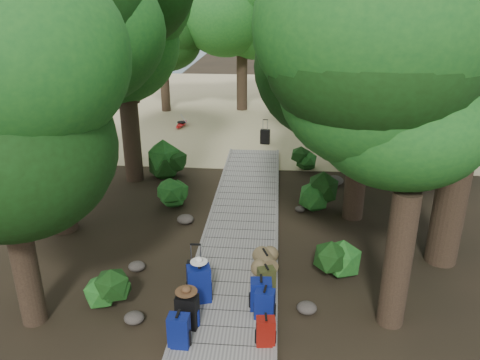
# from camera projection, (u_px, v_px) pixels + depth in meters

# --- Properties ---
(ground) EXTENTS (120.00, 120.00, 0.00)m
(ground) POSITION_uv_depth(u_px,v_px,m) (241.00, 233.00, 12.73)
(ground) COLOR black
(ground) RESTS_ON ground
(sand_beach) EXTENTS (40.00, 22.00, 0.02)m
(sand_beach) POSITION_uv_depth(u_px,v_px,m) (262.00, 105.00, 27.54)
(sand_beach) COLOR tan
(sand_beach) RESTS_ON ground
(boardwalk) EXTENTS (2.00, 12.00, 0.12)m
(boardwalk) POSITION_uv_depth(u_px,v_px,m) (244.00, 215.00, 13.63)
(boardwalk) COLOR gray
(boardwalk) RESTS_ON ground
(backpack_left_a) EXTENTS (0.39, 0.28, 0.71)m
(backpack_left_a) POSITION_uv_depth(u_px,v_px,m) (179.00, 329.00, 8.37)
(backpack_left_a) COLOR navy
(backpack_left_a) RESTS_ON boardwalk
(backpack_left_b) EXTENTS (0.44, 0.34, 0.75)m
(backpack_left_b) POSITION_uv_depth(u_px,v_px,m) (187.00, 310.00, 8.87)
(backpack_left_b) COLOR black
(backpack_left_b) RESTS_ON boardwalk
(backpack_left_c) EXTENTS (0.55, 0.46, 0.88)m
(backpack_left_c) POSITION_uv_depth(u_px,v_px,m) (199.00, 282.00, 9.61)
(backpack_left_c) COLOR navy
(backpack_left_c) RESTS_ON boardwalk
(backpack_right_a) EXTENTS (0.36, 0.27, 0.61)m
(backpack_right_a) POSITION_uv_depth(u_px,v_px,m) (266.00, 330.00, 8.43)
(backpack_right_a) COLOR maroon
(backpack_right_a) RESTS_ON boardwalk
(backpack_right_b) EXTENTS (0.41, 0.31, 0.68)m
(backpack_right_b) POSITION_uv_depth(u_px,v_px,m) (265.00, 303.00, 9.12)
(backpack_right_b) COLOR navy
(backpack_right_b) RESTS_ON boardwalk
(backpack_right_c) EXTENTS (0.44, 0.33, 0.72)m
(backpack_right_c) POSITION_uv_depth(u_px,v_px,m) (261.00, 293.00, 9.38)
(backpack_right_c) COLOR navy
(backpack_right_c) RESTS_ON boardwalk
(backpack_right_d) EXTENTS (0.42, 0.36, 0.55)m
(backpack_right_d) POSITION_uv_depth(u_px,v_px,m) (266.00, 277.00, 10.05)
(backpack_right_d) COLOR #3D411E
(backpack_right_d) RESTS_ON boardwalk
(duffel_right_khaki) EXTENTS (0.62, 0.75, 0.43)m
(duffel_right_khaki) POSITION_uv_depth(u_px,v_px,m) (265.00, 261.00, 10.78)
(duffel_right_khaki) COLOR olive
(duffel_right_khaki) RESTS_ON boardwalk
(suitcase_on_boardwalk) EXTENTS (0.41, 0.24, 0.63)m
(suitcase_on_boardwalk) POSITION_uv_depth(u_px,v_px,m) (197.00, 275.00, 10.05)
(suitcase_on_boardwalk) COLOR black
(suitcase_on_boardwalk) RESTS_ON boardwalk
(lone_suitcase_on_sand) EXTENTS (0.43, 0.29, 0.63)m
(lone_suitcase_on_sand) POSITION_uv_depth(u_px,v_px,m) (265.00, 137.00, 20.20)
(lone_suitcase_on_sand) COLOR black
(lone_suitcase_on_sand) RESTS_ON sand_beach
(hat_brown) EXTENTS (0.42, 0.42, 0.13)m
(hat_brown) POSITION_uv_depth(u_px,v_px,m) (186.00, 289.00, 8.74)
(hat_brown) COLOR #51351E
(hat_brown) RESTS_ON backpack_left_b
(hat_white) EXTENTS (0.36, 0.36, 0.12)m
(hat_white) POSITION_uv_depth(u_px,v_px,m) (199.00, 259.00, 9.48)
(hat_white) COLOR silver
(hat_white) RESTS_ON backpack_left_c
(kayak) EXTENTS (0.94, 3.07, 0.30)m
(kayak) POSITION_uv_depth(u_px,v_px,m) (181.00, 123.00, 22.93)
(kayak) COLOR red
(kayak) RESTS_ON sand_beach
(sun_lounger) EXTENTS (1.19, 2.08, 0.64)m
(sun_lounger) POSITION_uv_depth(u_px,v_px,m) (314.00, 129.00, 21.37)
(sun_lounger) COLOR silver
(sun_lounger) RESTS_ON sand_beach
(tree_right_a) EXTENTS (4.41, 4.41, 7.36)m
(tree_right_a) POSITION_uv_depth(u_px,v_px,m) (415.00, 145.00, 7.95)
(tree_right_a) COLOR black
(tree_right_a) RESTS_ON ground
(tree_right_b) EXTENTS (5.89, 5.89, 10.52)m
(tree_right_b) POSITION_uv_depth(u_px,v_px,m) (480.00, 37.00, 9.50)
(tree_right_b) COLOR black
(tree_right_b) RESTS_ON ground
(tree_right_c) EXTENTS (4.86, 4.86, 8.42)m
(tree_right_c) POSITION_uv_depth(u_px,v_px,m) (366.00, 71.00, 12.12)
(tree_right_c) COLOR black
(tree_right_c) RESTS_ON ground
(tree_right_d) EXTENTS (5.28, 5.28, 9.68)m
(tree_right_d) POSITION_uv_depth(u_px,v_px,m) (435.00, 37.00, 14.26)
(tree_right_d) COLOR black
(tree_right_d) RESTS_ON ground
(tree_right_e) EXTENTS (5.33, 5.33, 9.59)m
(tree_right_e) POSITION_uv_depth(u_px,v_px,m) (363.00, 32.00, 16.94)
(tree_right_e) COLOR black
(tree_right_e) RESTS_ON ground
(tree_right_f) EXTENTS (5.07, 5.07, 9.04)m
(tree_right_f) POSITION_uv_depth(u_px,v_px,m) (418.00, 35.00, 18.96)
(tree_right_f) COLOR black
(tree_right_f) RESTS_ON ground
(tree_left_a) EXTENTS (4.10, 4.10, 6.83)m
(tree_left_a) POSITION_uv_depth(u_px,v_px,m) (4.00, 159.00, 8.08)
(tree_left_a) COLOR black
(tree_left_a) RESTS_ON ground
(tree_left_b) EXTENTS (5.60, 5.60, 10.08)m
(tree_left_b) POSITION_uv_depth(u_px,v_px,m) (36.00, 41.00, 11.10)
(tree_left_b) COLOR black
(tree_left_b) RESTS_ON ground
(tree_left_c) EXTENTS (5.02, 5.02, 8.73)m
(tree_left_c) POSITION_uv_depth(u_px,v_px,m) (124.00, 52.00, 14.84)
(tree_left_c) COLOR black
(tree_left_c) RESTS_ON ground
(tree_back_a) EXTENTS (4.84, 4.84, 8.38)m
(tree_back_a) POSITION_uv_depth(u_px,v_px,m) (242.00, 32.00, 24.81)
(tree_back_a) COLOR black
(tree_back_a) RESTS_ON ground
(tree_back_b) EXTENTS (4.91, 4.91, 8.76)m
(tree_back_b) POSITION_uv_depth(u_px,v_px,m) (302.00, 26.00, 26.37)
(tree_back_b) COLOR black
(tree_back_b) RESTS_ON ground
(tree_back_c) EXTENTS (5.53, 5.53, 9.96)m
(tree_back_c) POSITION_uv_depth(u_px,v_px,m) (352.00, 16.00, 25.37)
(tree_back_c) COLOR black
(tree_back_c) RESTS_ON ground
(tree_back_d) EXTENTS (4.20, 4.20, 7.01)m
(tree_back_d) POSITION_uv_depth(u_px,v_px,m) (163.00, 46.00, 24.78)
(tree_back_d) COLOR black
(tree_back_d) RESTS_ON ground
(palm_right_a) EXTENTS (3.86, 3.86, 6.58)m
(palm_right_a) POSITION_uv_depth(u_px,v_px,m) (347.00, 78.00, 16.71)
(palm_right_a) COLOR #123C10
(palm_right_a) RESTS_ON ground
(palm_right_b) EXTENTS (4.58, 4.58, 8.85)m
(palm_right_b) POSITION_uv_depth(u_px,v_px,m) (374.00, 33.00, 21.42)
(palm_right_b) COLOR #123C10
(palm_right_b) RESTS_ON ground
(palm_right_c) EXTENTS (3.90, 3.90, 6.20)m
(palm_right_c) POSITION_uv_depth(u_px,v_px,m) (300.00, 59.00, 23.11)
(palm_right_c) COLOR #123C10
(palm_right_c) RESTS_ON ground
(palm_left_a) EXTENTS (4.23, 4.23, 6.73)m
(palm_left_a) POSITION_uv_depth(u_px,v_px,m) (124.00, 73.00, 17.27)
(palm_left_a) COLOR #123C10
(palm_left_a) RESTS_ON ground
(rock_left_a) EXTENTS (0.40, 0.36, 0.22)m
(rock_left_a) POSITION_uv_depth(u_px,v_px,m) (134.00, 318.00, 9.23)
(rock_left_a) COLOR #4C473F
(rock_left_a) RESTS_ON ground
(rock_left_b) EXTENTS (0.40, 0.36, 0.22)m
(rock_left_b) POSITION_uv_depth(u_px,v_px,m) (137.00, 266.00, 10.99)
(rock_left_b) COLOR #4C473F
(rock_left_b) RESTS_ON ground
(rock_left_c) EXTENTS (0.47, 0.42, 0.26)m
(rock_left_c) POSITION_uv_depth(u_px,v_px,m) (185.00, 219.00, 13.24)
(rock_left_c) COLOR #4C473F
(rock_left_c) RESTS_ON ground
(rock_left_d) EXTENTS (0.31, 0.28, 0.17)m
(rock_left_d) POSITION_uv_depth(u_px,v_px,m) (181.00, 186.00, 15.64)
(rock_left_d) COLOR #4C473F
(rock_left_d) RESTS_ON ground
(rock_right_a) EXTENTS (0.42, 0.38, 0.23)m
(rock_right_a) POSITION_uv_depth(u_px,v_px,m) (307.00, 308.00, 9.52)
(rock_right_a) COLOR #4C473F
(rock_right_a) RESTS_ON ground
(rock_right_b) EXTENTS (0.52, 0.47, 0.29)m
(rock_right_b) POSITION_uv_depth(u_px,v_px,m) (336.00, 264.00, 11.00)
(rock_right_b) COLOR #4C473F
(rock_right_b) RESTS_ON ground
(rock_right_c) EXTENTS (0.30, 0.27, 0.17)m
(rock_right_c) POSITION_uv_depth(u_px,v_px,m) (300.00, 209.00, 13.98)
(rock_right_c) COLOR #4C473F
(rock_right_c) RESTS_ON ground
(rock_right_d) EXTENTS (0.59, 0.54, 0.33)m
(rock_right_d) POSITION_uv_depth(u_px,v_px,m) (335.00, 181.00, 15.90)
(rock_right_d) COLOR #4C473F
(rock_right_d) RESTS_ON ground
(shrub_left_a) EXTENTS (1.00, 1.00, 0.90)m
(shrub_left_a) POSITION_uv_depth(u_px,v_px,m) (109.00, 290.00, 9.54)
(shrub_left_a) COLOR #19551D
(shrub_left_a) RESTS_ON ground
(shrub_left_b) EXTENTS (0.97, 0.97, 0.87)m
(shrub_left_b) POSITION_uv_depth(u_px,v_px,m) (171.00, 194.00, 14.12)
(shrub_left_b) COLOR #19551D
(shrub_left_b) RESTS_ON ground
(shrub_left_c) EXTENTS (1.33, 1.33, 1.19)m
(shrub_left_c) POSITION_uv_depth(u_px,v_px,m) (169.00, 159.00, 16.63)
(shrub_left_c) COLOR #19551D
(shrub_left_c) RESTS_ON ground
(shrub_right_a) EXTENTS (0.95, 0.95, 0.85)m
(shrub_right_a) POSITION_uv_depth(u_px,v_px,m) (335.00, 264.00, 10.48)
(shrub_right_a) COLOR #19551D
(shrub_right_a) RESTS_ON ground
(shrub_right_b) EXTENTS (1.13, 1.13, 1.01)m
(shrub_right_b) POSITION_uv_depth(u_px,v_px,m) (320.00, 193.00, 14.06)
(shrub_right_b) COLOR #19551D
(shrub_right_b) RESTS_ON ground
(shrub_right_c) EXTENTS (0.94, 0.94, 0.84)m
(shrub_right_c) POSITION_uv_depth(u_px,v_px,m) (304.00, 159.00, 17.23)
(shrub_right_c) COLOR #19551D
(shrub_right_c) RESTS_ON ground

